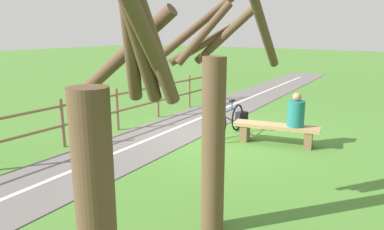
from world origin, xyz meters
TOP-DOWN VIEW (x-y plane):
  - ground_plane at (0.00, 0.00)m, footprint 80.00×80.00m
  - paved_path at (0.86, 4.00)m, footprint 4.70×36.04m
  - path_centre_line at (0.86, 4.00)m, footprint 2.61×31.91m
  - bench at (-1.45, -0.20)m, footprint 1.93×0.83m
  - person_seated at (-1.85, -0.29)m, footprint 0.45×0.45m
  - bicycle at (-0.25, -0.17)m, footprint 0.21×1.71m
  - backpack at (-0.15, -1.04)m, footprint 0.29×0.34m
  - fence_roadside at (2.31, 1.08)m, footprint 0.50×10.00m
  - tree_far_right at (-2.88, 5.91)m, footprint 0.97×0.87m
  - tree_near_bench at (-2.20, 3.60)m, footprint 1.46×1.35m

SIDE VIEW (x-z plane):
  - ground_plane at x=0.00m, z-range 0.00..0.00m
  - paved_path at x=0.86m, z-range 0.00..0.02m
  - path_centre_line at x=0.86m, z-range 0.02..0.02m
  - backpack at x=-0.15m, z-range 0.00..0.40m
  - bench at x=-1.45m, z-range 0.09..0.54m
  - bicycle at x=-0.25m, z-range -0.07..0.79m
  - fence_roadside at x=2.31m, z-range 0.10..1.18m
  - person_seated at x=-1.85m, z-range 0.39..1.14m
  - tree_far_right at x=-2.88m, z-range -0.25..3.10m
  - tree_near_bench at x=-2.20m, z-range -0.14..3.05m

